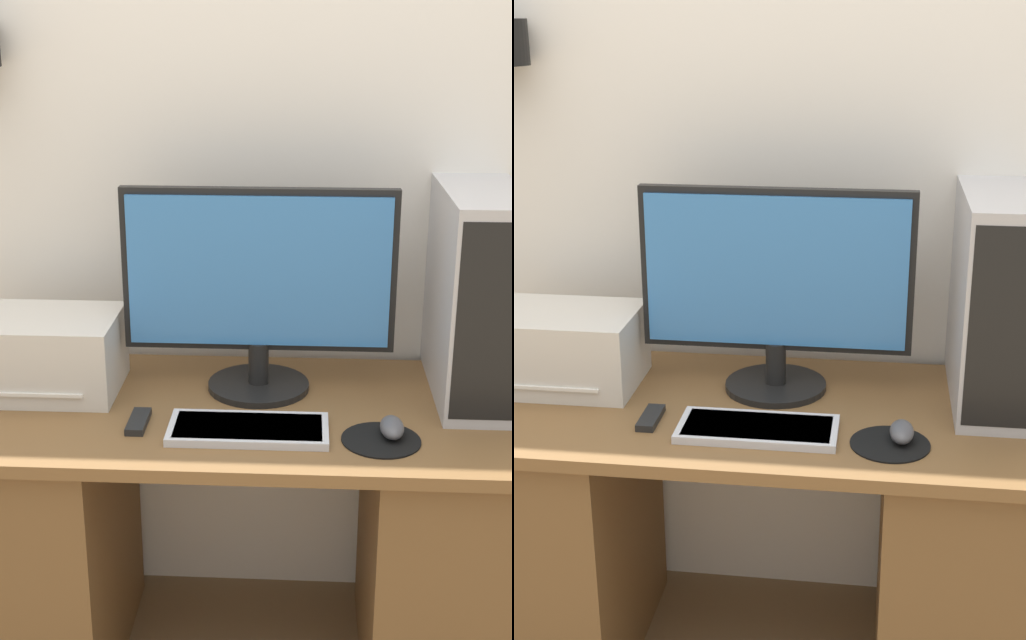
{
  "view_description": "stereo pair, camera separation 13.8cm",
  "coord_description": "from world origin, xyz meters",
  "views": [
    {
      "loc": [
        0.15,
        -1.59,
        1.61
      ],
      "look_at": [
        0.04,
        0.32,
        0.95
      ],
      "focal_mm": 50.0,
      "sensor_mm": 36.0,
      "label": 1
    },
    {
      "loc": [
        0.29,
        -1.58,
        1.61
      ],
      "look_at": [
        0.04,
        0.32,
        0.95
      ],
      "focal_mm": 50.0,
      "sensor_mm": 36.0,
      "label": 2
    }
  ],
  "objects": [
    {
      "name": "monitor",
      "position": [
        0.04,
        0.43,
        1.0
      ],
      "size": [
        0.65,
        0.25,
        0.5
      ],
      "color": "black",
      "rests_on": "desk"
    },
    {
      "name": "keyboard",
      "position": [
        0.03,
        0.18,
        0.74
      ],
      "size": [
        0.35,
        0.16,
        0.02
      ],
      "color": "silver",
      "rests_on": "desk"
    },
    {
      "name": "mouse",
      "position": [
        0.34,
        0.18,
        0.75
      ],
      "size": [
        0.05,
        0.1,
        0.04
      ],
      "color": "#4C4C51",
      "rests_on": "mousepad"
    },
    {
      "name": "printer",
      "position": [
        -0.49,
        0.4,
        0.82
      ],
      "size": [
        0.38,
        0.27,
        0.19
      ],
      "color": "beige",
      "rests_on": "desk"
    },
    {
      "name": "mousepad",
      "position": [
        0.32,
        0.16,
        0.73
      ],
      "size": [
        0.17,
        0.17,
        0.0
      ],
      "color": "black",
      "rests_on": "desk"
    },
    {
      "name": "desk",
      "position": [
        0.0,
        0.32,
        0.38
      ],
      "size": [
        1.46,
        0.64,
        0.73
      ],
      "color": "brown",
      "rests_on": "ground_plane"
    },
    {
      "name": "wall_back",
      "position": [
        -0.0,
        0.69,
        1.35
      ],
      "size": [
        6.4,
        0.2,
        2.7
      ],
      "color": "white",
      "rests_on": "ground_plane"
    },
    {
      "name": "remote_control",
      "position": [
        -0.22,
        0.21,
        0.74
      ],
      "size": [
        0.04,
        0.12,
        0.02
      ],
      "color": "black",
      "rests_on": "desk"
    },
    {
      "name": "computer_tower",
      "position": [
        0.56,
        0.45,
        0.98
      ],
      "size": [
        0.19,
        0.45,
        0.5
      ],
      "color": "#B2B2B7",
      "rests_on": "desk"
    }
  ]
}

